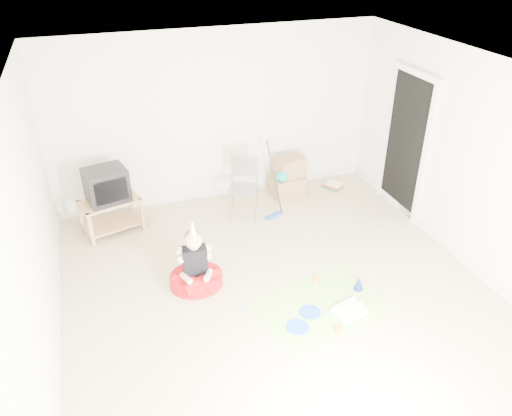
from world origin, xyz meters
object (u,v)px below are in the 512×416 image
object	(u,v)px
cardboard_boxes	(288,178)
seated_woman	(196,272)
folding_chair	(243,189)
birthday_cake	(349,312)
tv_stand	(111,212)
crt_tv	(106,185)

from	to	relation	value
cardboard_boxes	seated_woman	world-z (taller)	seated_woman
seated_woman	folding_chair	bearing A→B (deg)	53.35
seated_woman	cardboard_boxes	bearing A→B (deg)	43.05
cardboard_boxes	birthday_cake	size ratio (longest dim) A/B	1.63
birthday_cake	tv_stand	bearing A→B (deg)	131.11
crt_tv	birthday_cake	size ratio (longest dim) A/B	1.39
tv_stand	crt_tv	bearing A→B (deg)	-90.00
tv_stand	birthday_cake	world-z (taller)	tv_stand
folding_chair	birthday_cake	xyz separation A→B (m)	(0.45, -2.49, -0.40)
tv_stand	seated_woman	distance (m)	1.82
crt_tv	cardboard_boxes	bearing A→B (deg)	-9.17
tv_stand	folding_chair	world-z (taller)	folding_chair
folding_chair	cardboard_boxes	xyz separation A→B (m)	(0.86, 0.37, -0.14)
tv_stand	seated_woman	xyz separation A→B (m)	(0.84, -1.62, -0.09)
crt_tv	birthday_cake	bearing A→B (deg)	-61.72
seated_woman	crt_tv	bearing A→B (deg)	117.49
crt_tv	folding_chair	xyz separation A→B (m)	(1.90, -0.20, -0.29)
tv_stand	folding_chair	bearing A→B (deg)	-5.88
seated_woman	tv_stand	bearing A→B (deg)	117.49
crt_tv	folding_chair	world-z (taller)	crt_tv
crt_tv	birthday_cake	distance (m)	3.63
tv_stand	seated_woman	bearing A→B (deg)	-62.51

